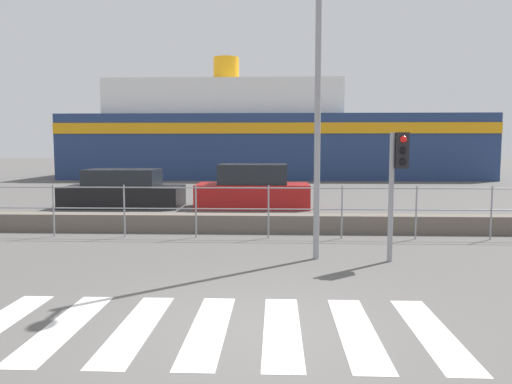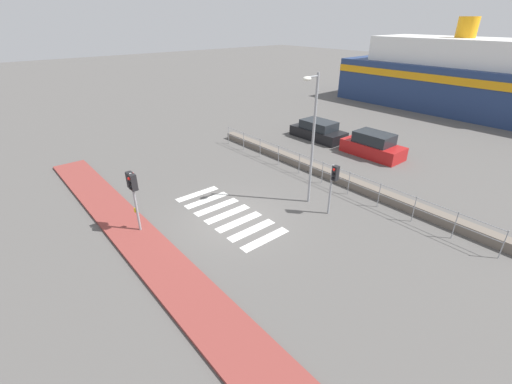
# 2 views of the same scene
# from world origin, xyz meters

# --- Properties ---
(ground_plane) EXTENTS (160.00, 160.00, 0.00)m
(ground_plane) POSITION_xyz_m (0.00, 0.00, 0.00)
(ground_plane) COLOR #565451
(crosswalk) EXTENTS (5.85, 2.40, 0.01)m
(crosswalk) POSITION_xyz_m (-0.64, 0.00, 0.00)
(crosswalk) COLOR silver
(crosswalk) RESTS_ON ground_plane
(seawall) EXTENTS (19.58, 0.55, 0.45)m
(seawall) POSITION_xyz_m (0.00, 6.92, 0.23)
(seawall) COLOR #6B6056
(seawall) RESTS_ON ground_plane
(harbor_fence) EXTENTS (17.66, 0.04, 1.28)m
(harbor_fence) POSITION_xyz_m (-0.00, 6.04, 0.83)
(harbor_fence) COLOR gray
(harbor_fence) RESTS_ON ground_plane
(traffic_light_far) EXTENTS (0.34, 0.32, 2.48)m
(traffic_light_far) POSITION_xyz_m (2.49, 3.68, 1.83)
(traffic_light_far) COLOR gray
(traffic_light_far) RESTS_ON ground_plane
(streetlamp) EXTENTS (0.32, 0.96, 6.24)m
(streetlamp) POSITION_xyz_m (0.98, 3.70, 3.83)
(streetlamp) COLOR gray
(streetlamp) RESTS_ON ground_plane
(ferry_boat) EXTENTS (28.08, 8.54, 8.38)m
(ferry_boat) POSITION_xyz_m (-0.68, 29.74, 2.80)
(ferry_boat) COLOR navy
(ferry_boat) RESTS_ON ground_plane
(parked_car_black) EXTENTS (4.24, 1.89, 1.38)m
(parked_car_black) POSITION_xyz_m (-5.39, 11.97, 0.59)
(parked_car_black) COLOR black
(parked_car_black) RESTS_ON ground_plane
(parked_car_red) EXTENTS (4.03, 1.82, 1.57)m
(parked_car_red) POSITION_xyz_m (-0.66, 11.97, 0.67)
(parked_car_red) COLOR #B21919
(parked_car_red) RESTS_ON ground_plane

